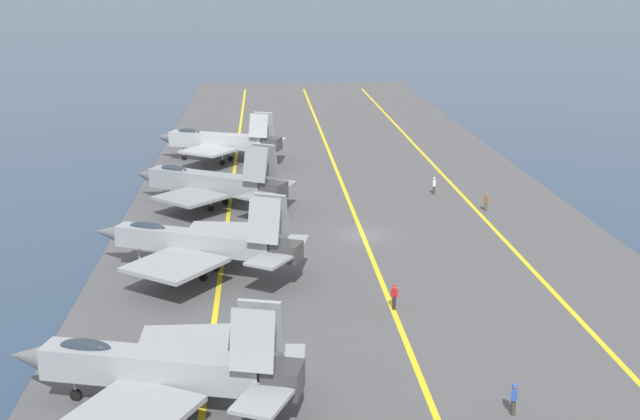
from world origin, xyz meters
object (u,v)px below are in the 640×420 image
parked_jet_fourth (220,141)px  crew_red_vest (394,296)px  parked_jet_third (210,183)px  crew_brown_vest (486,201)px  crew_blue_vest (514,397)px  parked_jet_nearest (159,368)px  crew_white_vest (434,185)px  parked_jet_second (200,242)px

parked_jet_fourth → crew_red_vest: bearing=-163.4°
parked_jet_fourth → parked_jet_third: bearing=-179.9°
parked_jet_fourth → crew_brown_vest: parked_jet_fourth is taller
crew_blue_vest → parked_jet_nearest: bearing=83.9°
parked_jet_third → crew_red_vest: size_ratio=9.07×
crew_red_vest → parked_jet_nearest: bearing=130.3°
parked_jet_third → crew_red_vest: (-25.51, -13.34, -1.42)m
crew_red_vest → crew_white_vest: size_ratio=0.99×
parked_jet_nearest → crew_brown_vest: 42.69m
parked_jet_nearest → crew_white_vest: bearing=-29.0°
parked_jet_second → parked_jet_third: (18.18, 0.35, -0.11)m
crew_white_vest → crew_red_vest: bearing=163.2°
crew_blue_vest → parked_jet_third: bearing=23.7°
crew_red_vest → crew_white_vest: 29.90m
parked_jet_third → crew_brown_vest: parked_jet_third is taller
parked_jet_fourth → parked_jet_nearest: bearing=179.7°
parked_jet_nearest → parked_jet_second: (18.92, -0.67, 0.28)m
parked_jet_nearest → parked_jet_fourth: parked_jet_fourth is taller
crew_blue_vest → crew_red_vest: bearing=15.5°
crew_blue_vest → crew_white_vest: bearing=-6.7°
parked_jet_nearest → parked_jet_third: size_ratio=0.96×
parked_jet_fourth → crew_brown_vest: bearing=-131.3°
parked_jet_nearest → crew_blue_vest: bearing=-96.1°
crew_brown_vest → crew_blue_vest: crew_blue_vest is taller
parked_jet_third → crew_white_vest: 22.26m
parked_jet_nearest → crew_red_vest: size_ratio=8.67×
parked_jet_fourth → crew_red_vest: parked_jet_fourth is taller
crew_white_vest → parked_jet_nearest: bearing=151.0°
crew_brown_vest → crew_white_vest: crew_white_vest is taller
parked_jet_second → parked_jet_fourth: (37.49, 0.38, 0.10)m
crew_blue_vest → parked_jet_second: bearing=38.8°
crew_blue_vest → crew_white_vest: 42.35m
parked_jet_fourth → crew_blue_vest: parked_jet_fourth is taller
parked_jet_third → crew_white_vest: size_ratio=8.98×
parked_jet_third → crew_brown_vest: 25.78m
parked_jet_third → crew_blue_vest: parked_jet_third is taller
parked_jet_nearest → crew_blue_vest: size_ratio=8.90×
parked_jet_nearest → crew_white_vest: 46.00m
crew_blue_vest → crew_white_vest: crew_white_vest is taller
parked_jet_third → crew_blue_vest: bearing=-156.3°
parked_jet_second → crew_blue_vest: (-20.78, -16.72, -1.55)m
crew_red_vest → crew_white_vest: crew_white_vest is taller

